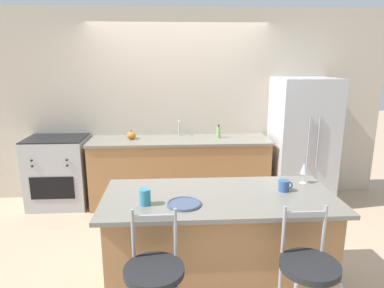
% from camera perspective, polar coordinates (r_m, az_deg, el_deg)
% --- Properties ---
extents(ground_plane, '(18.00, 18.00, 0.00)m').
position_cam_1_polar(ground_plane, '(4.69, -1.86, -11.39)').
color(ground_plane, tan).
extents(wall_back, '(6.00, 0.07, 2.70)m').
position_cam_1_polar(wall_back, '(4.99, -2.21, 6.39)').
color(wall_back, beige).
rests_on(wall_back, ground_plane).
extents(back_counter, '(2.48, 0.69, 0.93)m').
position_cam_1_polar(back_counter, '(4.87, -2.03, -4.46)').
color(back_counter, '#A87547').
rests_on(back_counter, ground_plane).
extents(sink_faucet, '(0.02, 0.13, 0.22)m').
position_cam_1_polar(sink_faucet, '(4.91, -2.15, 2.98)').
color(sink_faucet, '#ADAFB5').
rests_on(sink_faucet, back_counter).
extents(kitchen_island, '(1.94, 0.89, 0.90)m').
position_cam_1_polar(kitchen_island, '(3.09, 4.42, -16.22)').
color(kitchen_island, '#A87547').
rests_on(kitchen_island, ground_plane).
extents(refrigerator, '(0.79, 0.78, 1.77)m').
position_cam_1_polar(refrigerator, '(5.02, 17.79, 0.36)').
color(refrigerator, '#BCBCC1').
rests_on(refrigerator, ground_plane).
extents(oven_range, '(0.79, 0.63, 0.97)m').
position_cam_1_polar(oven_range, '(5.11, -21.31, -4.34)').
color(oven_range, '#B7B7BC').
rests_on(oven_range, ground_plane).
extents(bar_stool_near, '(0.40, 0.40, 1.03)m').
position_cam_1_polar(bar_stool_near, '(2.45, -6.27, -22.18)').
color(bar_stool_near, '#99999E').
rests_on(bar_stool_near, ground_plane).
extents(bar_stool_far, '(0.40, 0.40, 1.03)m').
position_cam_1_polar(bar_stool_far, '(2.60, 18.78, -20.52)').
color(bar_stool_far, '#99999E').
rests_on(bar_stool_far, ground_plane).
extents(dinner_plate, '(0.27, 0.27, 0.02)m').
position_cam_1_polar(dinner_plate, '(2.70, -1.32, -9.90)').
color(dinner_plate, '#425170').
rests_on(dinner_plate, kitchen_island).
extents(wine_glass, '(0.06, 0.06, 0.19)m').
position_cam_1_polar(wine_glass, '(3.27, 18.15, -3.99)').
color(wine_glass, white).
rests_on(wine_glass, kitchen_island).
extents(coffee_mug, '(0.12, 0.09, 0.09)m').
position_cam_1_polar(coffee_mug, '(3.06, 15.10, -6.72)').
color(coffee_mug, '#335689').
rests_on(coffee_mug, kitchen_island).
extents(tumbler_cup, '(0.09, 0.09, 0.13)m').
position_cam_1_polar(tumbler_cup, '(2.71, -7.84, -8.74)').
color(tumbler_cup, teal).
rests_on(tumbler_cup, kitchen_island).
extents(pumpkin_decoration, '(0.13, 0.13, 0.12)m').
position_cam_1_polar(pumpkin_decoration, '(4.79, -10.07, 1.43)').
color(pumpkin_decoration, orange).
rests_on(pumpkin_decoration, back_counter).
extents(soap_bottle, '(0.06, 0.06, 0.19)m').
position_cam_1_polar(soap_bottle, '(4.79, 4.46, 1.95)').
color(soap_bottle, '#89B260').
rests_on(soap_bottle, back_counter).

